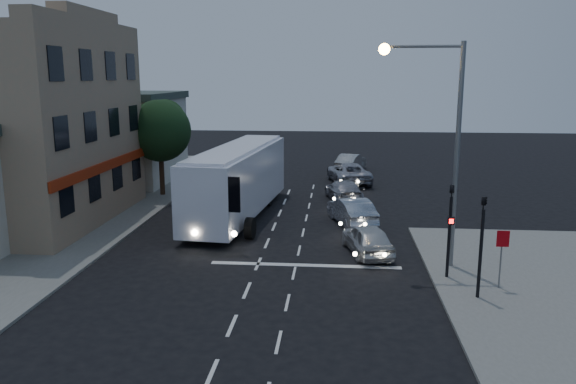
# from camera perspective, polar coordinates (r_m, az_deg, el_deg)

# --- Properties ---
(ground) EXTENTS (120.00, 120.00, 0.00)m
(ground) POSITION_cam_1_polar(r_m,az_deg,el_deg) (22.11, -3.78, -8.99)
(ground) COLOR black
(sidewalk_far) EXTENTS (12.00, 50.00, 0.12)m
(sidewalk_far) POSITION_cam_1_polar(r_m,az_deg,el_deg) (33.65, -24.03, -2.62)
(sidewalk_far) COLOR slate
(sidewalk_far) RESTS_ON ground
(road_markings) EXTENTS (8.00, 30.55, 0.01)m
(road_markings) POSITION_cam_1_polar(r_m,az_deg,el_deg) (25.06, 0.30, -6.42)
(road_markings) COLOR silver
(road_markings) RESTS_ON ground
(tour_bus) EXTENTS (3.94, 13.09, 3.95)m
(tour_bus) POSITION_cam_1_polar(r_m,az_deg,el_deg) (31.58, -5.07, 1.34)
(tour_bus) COLOR white
(tour_bus) RESTS_ON ground
(car_suv) EXTENTS (2.50, 4.27, 1.36)m
(car_suv) POSITION_cam_1_polar(r_m,az_deg,el_deg) (25.29, 8.05, -4.76)
(car_suv) COLOR silver
(car_suv) RESTS_ON ground
(car_sedan_a) EXTENTS (2.75, 4.67, 1.45)m
(car_sedan_a) POSITION_cam_1_polar(r_m,az_deg,el_deg) (30.12, 6.49, -1.95)
(car_sedan_a) COLOR #A7ADBB
(car_sedan_a) RESTS_ON ground
(car_sedan_b) EXTENTS (2.70, 4.83, 1.32)m
(car_sedan_b) POSITION_cam_1_polar(r_m,az_deg,el_deg) (35.77, 5.69, 0.15)
(car_sedan_b) COLOR #92929B
(car_sedan_b) RESTS_ON ground
(car_sedan_c) EXTENTS (3.56, 5.85, 1.52)m
(car_sedan_c) POSITION_cam_1_polar(r_m,az_deg,el_deg) (41.72, 6.18, 1.94)
(car_sedan_c) COLOR #9E9FAA
(car_sedan_c) RESTS_ON ground
(car_extra) EXTENTS (2.77, 4.64, 1.44)m
(car_extra) POSITION_cam_1_polar(r_m,az_deg,el_deg) (47.09, 6.39, 3.01)
(car_extra) COLOR #AAAAAA
(car_extra) RESTS_ON ground
(traffic_signal_main) EXTENTS (0.25, 0.35, 4.10)m
(traffic_signal_main) POSITION_cam_1_polar(r_m,az_deg,el_deg) (22.31, 16.15, -2.73)
(traffic_signal_main) COLOR black
(traffic_signal_main) RESTS_ON sidewalk_near
(traffic_signal_side) EXTENTS (0.18, 0.15, 4.10)m
(traffic_signal_side) POSITION_cam_1_polar(r_m,az_deg,el_deg) (20.60, 19.10, -4.11)
(traffic_signal_side) COLOR black
(traffic_signal_side) RESTS_ON sidewalk_near
(regulatory_sign) EXTENTS (0.45, 0.12, 2.20)m
(regulatory_sign) POSITION_cam_1_polar(r_m,az_deg,el_deg) (21.98, 20.90, -5.50)
(regulatory_sign) COLOR slate
(regulatory_sign) RESTS_ON sidewalk_near
(streetlight) EXTENTS (3.32, 0.44, 9.00)m
(streetlight) POSITION_cam_1_polar(r_m,az_deg,el_deg) (23.09, 15.33, 6.15)
(streetlight) COLOR slate
(streetlight) RESTS_ON sidewalk_near
(main_building) EXTENTS (10.12, 12.00, 11.00)m
(main_building) POSITION_cam_1_polar(r_m,az_deg,el_deg) (33.33, -26.21, 5.98)
(main_building) COLOR #A07E63
(main_building) RESTS_ON sidewalk_far
(low_building_north) EXTENTS (9.40, 9.40, 6.50)m
(low_building_north) POSITION_cam_1_polar(r_m,az_deg,el_deg) (43.98, -17.45, 5.43)
(low_building_north) COLOR beige
(low_building_north) RESTS_ON sidewalk_far
(street_tree) EXTENTS (4.00, 4.00, 6.20)m
(street_tree) POSITION_cam_1_polar(r_m,az_deg,el_deg) (37.40, -12.90, 6.36)
(street_tree) COLOR black
(street_tree) RESTS_ON sidewalk_far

